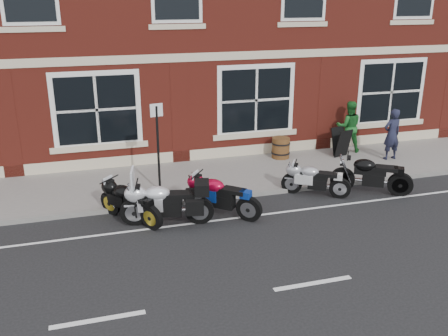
% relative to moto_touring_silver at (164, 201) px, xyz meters
% --- Properties ---
extents(ground, '(80.00, 80.00, 0.00)m').
position_rel_moto_touring_silver_xyz_m(ground, '(2.27, -0.38, -0.60)').
color(ground, black).
rests_on(ground, ground).
extents(sidewalk, '(30.00, 3.00, 0.12)m').
position_rel_moto_touring_silver_xyz_m(sidewalk, '(2.27, 2.62, -0.54)').
color(sidewalk, slate).
rests_on(sidewalk, ground).
extents(kerb, '(30.00, 0.16, 0.12)m').
position_rel_moto_touring_silver_xyz_m(kerb, '(2.27, 1.04, -0.54)').
color(kerb, slate).
rests_on(kerb, ground).
extents(moto_touring_silver, '(2.20, 0.71, 1.46)m').
position_rel_moto_touring_silver_xyz_m(moto_touring_silver, '(0.00, 0.00, 0.00)').
color(moto_touring_silver, black).
rests_on(moto_touring_silver, ground).
extents(moto_sport_red, '(1.65, 1.52, 0.95)m').
position_rel_moto_touring_silver_xyz_m(moto_sport_red, '(1.43, 0.12, -0.05)').
color(moto_sport_red, black).
rests_on(moto_sport_red, ground).
extents(moto_sport_black, '(1.31, 1.70, 0.91)m').
position_rel_moto_touring_silver_xyz_m(moto_sport_black, '(-0.76, 0.40, -0.07)').
color(moto_sport_black, black).
rests_on(moto_sport_black, ground).
extents(moto_sport_silver, '(1.65, 1.10, 0.84)m').
position_rel_moto_touring_silver_xyz_m(moto_sport_silver, '(4.23, 0.64, -0.11)').
color(moto_sport_silver, black).
rests_on(moto_sport_silver, ground).
extents(moto_naked_black, '(1.94, 1.29, 0.99)m').
position_rel_moto_touring_silver_xyz_m(moto_naked_black, '(5.76, 0.37, -0.03)').
color(moto_naked_black, black).
rests_on(moto_naked_black, ground).
extents(pedestrian_left, '(0.63, 0.43, 1.66)m').
position_rel_moto_touring_silver_xyz_m(pedestrian_left, '(7.83, 2.49, 0.36)').
color(pedestrian_left, '#1B1D31').
rests_on(pedestrian_left, sidewalk).
extents(pedestrian_right, '(1.01, 0.89, 1.73)m').
position_rel_moto_touring_silver_xyz_m(pedestrian_right, '(6.92, 3.63, 0.39)').
color(pedestrian_right, '#1B5F23').
rests_on(pedestrian_right, sidewalk).
extents(a_board_sign, '(0.65, 0.52, 0.94)m').
position_rel_moto_touring_silver_xyz_m(a_board_sign, '(6.45, 3.24, -0.01)').
color(a_board_sign, black).
rests_on(a_board_sign, sidewalk).
extents(barrel_planter, '(0.60, 0.60, 0.67)m').
position_rel_moto_touring_silver_xyz_m(barrel_planter, '(4.47, 3.61, -0.14)').
color(barrel_planter, '#432412').
rests_on(barrel_planter, sidewalk).
extents(parking_sign, '(0.34, 0.09, 2.43)m').
position_rel_moto_touring_silver_xyz_m(parking_sign, '(0.19, 1.82, 0.93)').
color(parking_sign, black).
rests_on(parking_sign, sidewalk).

